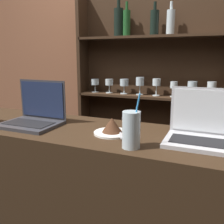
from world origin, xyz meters
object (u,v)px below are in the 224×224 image
object	(u,v)px
laptop_near	(35,115)
water_glass	(131,130)
cake_plate	(112,128)
laptop_far	(206,131)

from	to	relation	value
laptop_near	water_glass	bearing A→B (deg)	-12.87
cake_plate	water_glass	xyz separation A→B (m)	(0.15, -0.15, 0.05)
laptop_near	water_glass	size ratio (longest dim) A/B	1.34
laptop_near	water_glass	xyz separation A→B (m)	(0.62, -0.14, 0.03)
water_glass	laptop_near	bearing A→B (deg)	167.13
laptop_near	water_glass	distance (m)	0.64
laptop_near	cake_plate	bearing A→B (deg)	0.40
laptop_far	water_glass	bearing A→B (deg)	-145.92
cake_plate	water_glass	size ratio (longest dim) A/B	0.79
cake_plate	water_glass	bearing A→B (deg)	-44.47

